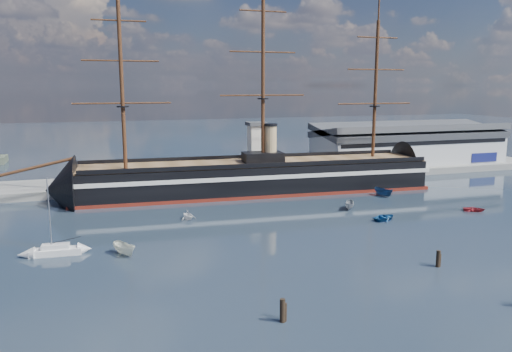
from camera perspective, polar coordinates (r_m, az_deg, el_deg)
name	(u,v)px	position (r m, az deg, el deg)	size (l,w,h in m)	color
ground	(290,210)	(110.31, 3.92, -3.88)	(600.00, 600.00, 0.00)	#182634
quay	(276,179)	(146.64, 2.25, -0.31)	(180.00, 18.00, 2.00)	slate
warehouse	(408,144)	(171.43, 17.02, 3.49)	(63.00, 21.00, 11.60)	#B7BABC
quay_tower	(256,148)	(140.04, 0.01, 3.23)	(5.00, 5.00, 15.00)	silver
warship	(249,177)	(126.79, -0.82, -0.13)	(113.38, 22.04, 53.94)	black
sailboat	(56,250)	(87.59, -21.92, -7.86)	(8.11, 2.96, 12.72)	silver
motorboat_a	(125,255)	(84.13, -14.76, -8.76)	(6.38, 2.34, 2.55)	silver
motorboat_b	(385,220)	(105.32, 14.53, -4.88)	(3.44, 1.38, 1.61)	navy
motorboat_c	(349,209)	(112.39, 10.64, -3.77)	(5.70, 2.09, 2.28)	gray
motorboat_d	(188,219)	(103.35, -7.77, -4.93)	(5.79, 2.51, 2.12)	white
motorboat_e	(474,211)	(118.89, 23.65, -3.70)	(2.82, 1.13, 1.32)	maroon
motorboat_f	(383,196)	(127.34, 14.36, -2.26)	(6.53, 2.39, 2.61)	navy
piling_near_left	(282,322)	(60.24, 3.03, -16.32)	(0.64, 0.64, 3.54)	black
piling_extra	(438,267)	(81.32, 20.05, -9.73)	(0.64, 0.64, 3.27)	black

